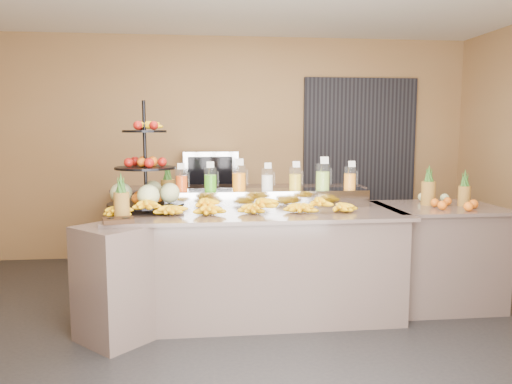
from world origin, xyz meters
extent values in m
plane|color=black|center=(0.00, 0.00, 0.00)|extent=(6.00, 6.00, 0.00)
cube|color=olive|center=(0.00, 2.51, 1.40)|extent=(6.00, 0.02, 2.80)
cube|color=black|center=(1.60, 2.46, 1.20)|extent=(1.50, 0.06, 2.20)
cube|color=gray|center=(0.00, 0.30, 0.45)|extent=(2.40, 0.90, 0.90)
cube|color=gray|center=(0.00, 0.30, 0.92)|extent=(2.50, 1.00, 0.03)
cube|color=gray|center=(-1.15, -0.10, 0.45)|extent=(0.71, 0.71, 0.90)
cube|color=gray|center=(1.70, 0.40, 0.45)|extent=(1.00, 0.80, 0.90)
cube|color=gray|center=(1.70, 0.40, 0.92)|extent=(1.08, 0.88, 0.03)
cube|color=gray|center=(0.00, 2.25, 0.45)|extent=(3.00, 0.50, 0.90)
cube|color=gray|center=(0.00, 2.25, 0.92)|extent=(3.10, 0.55, 0.03)
cube|color=gray|center=(0.12, 0.58, 1.01)|extent=(1.85, 0.30, 0.15)
cylinder|color=silver|center=(-0.66, 0.58, 1.18)|extent=(0.11, 0.11, 0.20)
cylinder|color=#E24306|center=(-0.66, 0.58, 1.15)|extent=(0.10, 0.10, 0.14)
cylinder|color=gray|center=(-0.67, 0.59, 1.23)|extent=(0.01, 0.01, 0.24)
cube|color=white|center=(-0.66, 0.53, 1.31)|extent=(0.06, 0.02, 0.05)
cylinder|color=silver|center=(-0.40, 0.58, 1.19)|extent=(0.11, 0.11, 0.21)
cylinder|color=#379C0E|center=(-0.40, 0.58, 1.15)|extent=(0.11, 0.11, 0.14)
cylinder|color=gray|center=(-0.41, 0.59, 1.23)|extent=(0.01, 0.01, 0.25)
cube|color=white|center=(-0.40, 0.53, 1.32)|extent=(0.07, 0.02, 0.06)
cylinder|color=silver|center=(-0.14, 0.58, 1.20)|extent=(0.13, 0.13, 0.23)
cylinder|color=orange|center=(-0.14, 0.58, 1.16)|extent=(0.12, 0.12, 0.16)
cylinder|color=gray|center=(-0.16, 0.59, 1.25)|extent=(0.01, 0.01, 0.27)
cube|color=white|center=(-0.14, 0.52, 1.34)|extent=(0.07, 0.02, 0.06)
cylinder|color=silver|center=(0.12, 0.58, 1.18)|extent=(0.11, 0.11, 0.20)
cylinder|color=white|center=(0.12, 0.58, 1.15)|extent=(0.10, 0.10, 0.14)
cylinder|color=gray|center=(0.11, 0.59, 1.23)|extent=(0.01, 0.01, 0.24)
cube|color=white|center=(0.12, 0.53, 1.31)|extent=(0.06, 0.02, 0.05)
cylinder|color=silver|center=(0.38, 0.58, 1.18)|extent=(0.11, 0.11, 0.21)
cylinder|color=gold|center=(0.38, 0.58, 1.15)|extent=(0.11, 0.11, 0.14)
cylinder|color=gray|center=(0.37, 0.59, 1.23)|extent=(0.01, 0.01, 0.25)
cube|color=white|center=(0.38, 0.53, 1.32)|extent=(0.07, 0.02, 0.06)
cylinder|color=silver|center=(0.64, 0.58, 1.20)|extent=(0.13, 0.13, 0.24)
cylinder|color=#97CA46|center=(0.64, 0.58, 1.16)|extent=(0.12, 0.12, 0.16)
cylinder|color=gray|center=(0.62, 0.59, 1.25)|extent=(0.01, 0.01, 0.28)
cube|color=white|center=(0.64, 0.52, 1.35)|extent=(0.08, 0.02, 0.07)
cylinder|color=silver|center=(0.90, 0.58, 1.18)|extent=(0.11, 0.11, 0.21)
cylinder|color=orange|center=(0.90, 0.58, 1.15)|extent=(0.11, 0.11, 0.14)
cylinder|color=gray|center=(0.89, 0.59, 1.23)|extent=(0.01, 0.01, 0.25)
cube|color=white|center=(0.90, 0.53, 1.32)|extent=(0.07, 0.02, 0.06)
ellipsoid|color=yellow|center=(-1.14, 0.22, 0.98)|extent=(0.25, 0.19, 0.11)
ellipsoid|color=yellow|center=(-0.77, 0.22, 0.98)|extent=(0.25, 0.19, 0.11)
ellipsoid|color=yellow|center=(-0.40, 0.22, 0.98)|extent=(0.25, 0.19, 0.11)
ellipsoid|color=yellow|center=(-0.03, 0.22, 0.98)|extent=(0.25, 0.19, 0.11)
ellipsoid|color=yellow|center=(0.34, 0.22, 0.98)|extent=(0.25, 0.19, 0.11)
ellipsoid|color=yellow|center=(0.72, 0.22, 0.98)|extent=(0.25, 0.19, 0.11)
ellipsoid|color=yellow|center=(-0.96, 0.22, 1.06)|extent=(0.21, 0.17, 0.10)
ellipsoid|color=yellow|center=(-0.46, 0.22, 1.06)|extent=(0.21, 0.17, 0.10)
ellipsoid|color=yellow|center=(0.03, 0.22, 1.06)|extent=(0.21, 0.17, 0.10)
ellipsoid|color=yellow|center=(0.53, 0.22, 1.06)|extent=(0.21, 0.17, 0.10)
cylinder|color=black|center=(-0.97, 0.48, 1.40)|extent=(0.04, 0.04, 0.95)
cylinder|color=black|center=(-0.97, 0.48, 0.98)|extent=(0.86, 0.86, 0.02)
cylinder|color=black|center=(-0.97, 0.48, 1.30)|extent=(0.67, 0.67, 0.02)
cylinder|color=black|center=(-0.97, 0.48, 1.62)|extent=(0.48, 0.48, 0.02)
sphere|color=beige|center=(-0.75, 0.48, 1.08)|extent=(0.18, 0.18, 0.18)
sphere|color=maroon|center=(-0.82, 0.48, 1.35)|extent=(0.08, 0.08, 0.08)
sphere|color=orange|center=(-1.07, 0.48, 1.04)|extent=(0.09, 0.09, 0.09)
cube|color=black|center=(-1.11, -0.13, 0.95)|extent=(0.26, 0.21, 0.03)
cylinder|color=brown|center=(-1.11, 0.06, 1.03)|extent=(0.12, 0.12, 0.21)
cone|color=#204C19|center=(-1.11, 0.06, 1.22)|extent=(0.06, 0.06, 0.16)
cylinder|color=brown|center=(-0.79, 0.77, 1.05)|extent=(0.13, 0.13, 0.24)
cone|color=#204C19|center=(-0.79, 0.77, 1.25)|extent=(0.06, 0.06, 0.16)
cylinder|color=brown|center=(1.63, 0.48, 1.04)|extent=(0.12, 0.12, 0.22)
cylinder|color=brown|center=(1.93, 0.39, 1.02)|extent=(0.11, 0.11, 0.18)
ellipsoid|color=orange|center=(1.76, 0.25, 0.97)|extent=(0.33, 0.22, 0.08)
cube|color=gray|center=(-0.37, 2.25, 1.15)|extent=(0.68, 0.49, 0.44)
camera|label=1|loc=(-0.49, -3.93, 1.62)|focal=35.00mm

